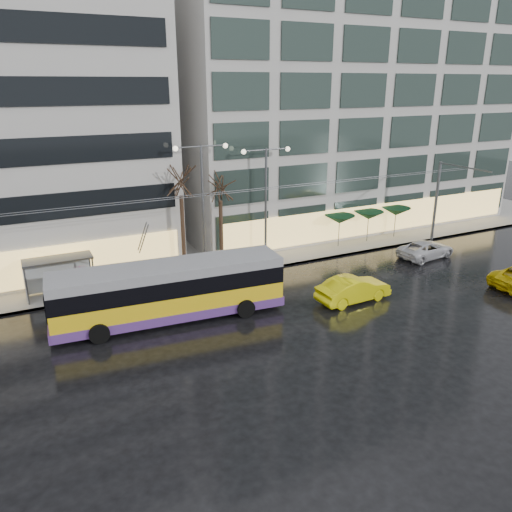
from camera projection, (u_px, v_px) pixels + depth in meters
ground at (242, 341)px, 26.84m from camera, size 140.00×140.00×0.00m
sidewalk at (191, 257)px, 39.49m from camera, size 80.00×10.00×0.15m
kerb at (214, 278)px, 35.31m from camera, size 80.00×0.10×0.15m
building_right at (340, 88)px, 46.70m from camera, size 32.00×14.00×25.00m
trolleybus at (170, 293)px, 28.78m from camera, size 13.43×5.63×6.15m
catenary at (204, 227)px, 32.57m from camera, size 42.24×5.12×7.00m
bus_shelter at (52, 268)px, 31.72m from camera, size 4.20×1.60×2.51m
street_lamp_near at (202, 191)px, 34.84m from camera, size 3.96×0.36×9.03m
street_lamp_far at (266, 188)px, 37.02m from camera, size 3.96×0.36×8.53m
tree_a at (180, 176)px, 34.02m from camera, size 3.20×3.20×8.40m
tree_b at (220, 182)px, 35.67m from camera, size 3.20×3.20×7.70m
parasol_a at (340, 219)px, 41.20m from camera, size 2.50×2.50×2.65m
parasol_b at (369, 215)px, 42.46m from camera, size 2.50×2.50×2.65m
parasol_c at (396, 211)px, 43.72m from camera, size 2.50×2.50×2.65m
taxi_b at (353, 289)px, 31.49m from camera, size 4.99×1.94×1.62m
sedan_silver at (426, 249)px, 39.39m from camera, size 5.13×2.78×1.37m
pedestrian_a at (81, 277)px, 31.39m from camera, size 0.98×1.00×2.19m
pedestrian_b at (114, 276)px, 33.30m from camera, size 0.85×0.71×1.55m
pedestrian_c at (48, 273)px, 32.82m from camera, size 1.27×0.94×2.11m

